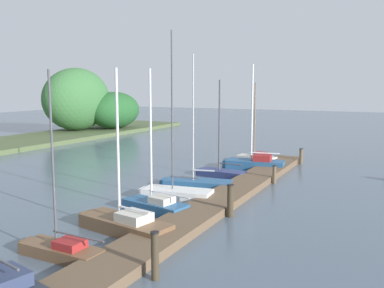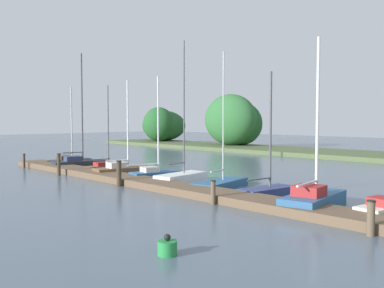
{
  "view_description": "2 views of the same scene",
  "coord_description": "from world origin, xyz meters",
  "views": [
    {
      "loc": [
        -15.95,
        5.5,
        5.28
      ],
      "look_at": [
        -0.4,
        13.28,
        2.91
      ],
      "focal_mm": 39.49,
      "sensor_mm": 36.0,
      "label": 1
    },
    {
      "loc": [
        18.41,
        -1.11,
        3.52
      ],
      "look_at": [
        0.97,
        15.62,
        2.11
      ],
      "focal_mm": 40.21,
      "sensor_mm": 36.0,
      "label": 2
    }
  ],
  "objects": [
    {
      "name": "sailboat_4",
      "position": [
        -1.13,
        14.72,
        0.35
      ],
      "size": [
        1.59,
        3.47,
        6.02
      ],
      "rotation": [
        0.0,
        0.0,
        1.39
      ],
      "color": "#285684",
      "rests_on": "ground"
    },
    {
      "name": "sailboat_3",
      "position": [
        -3.79,
        14.41,
        0.36
      ],
      "size": [
        1.88,
        4.12,
        5.94
      ],
      "rotation": [
        0.0,
        0.0,
        1.39
      ],
      "color": "brown",
      "rests_on": "ground"
    },
    {
      "name": "sailboat_9",
      "position": [
        12.24,
        14.6,
        0.34
      ],
      "size": [
        1.34,
        2.99,
        5.58
      ],
      "rotation": [
        0.0,
        0.0,
        1.43
      ],
      "color": "silver",
      "rests_on": "ground"
    },
    {
      "name": "mooring_piling_2",
      "position": [
        -0.33,
        11.57,
        0.68
      ],
      "size": [
        0.29,
        0.29,
        1.35
      ],
      "color": "#3D3323",
      "rests_on": "ground"
    },
    {
      "name": "sailboat_6",
      "position": [
        3.68,
        15.15,
        0.26
      ],
      "size": [
        1.93,
        3.94,
        6.94
      ],
      "rotation": [
        0.0,
        0.0,
        1.76
      ],
      "color": "#285684",
      "rests_on": "ground"
    },
    {
      "name": "dock_pier",
      "position": [
        0.0,
        12.68,
        0.17
      ],
      "size": [
        28.02,
        1.8,
        0.35
      ],
      "color": "brown",
      "rests_on": "ground"
    },
    {
      "name": "sailboat_5",
      "position": [
        0.99,
        14.91,
        0.33
      ],
      "size": [
        1.63,
        3.59,
        7.8
      ],
      "rotation": [
        0.0,
        0.0,
        1.7
      ],
      "color": "white",
      "rests_on": "ground"
    },
    {
      "name": "sailboat_2",
      "position": [
        -6.55,
        14.81,
        0.29
      ],
      "size": [
        1.02,
        3.35,
        5.79
      ],
      "rotation": [
        0.0,
        0.0,
        1.54
      ],
      "color": "brown",
      "rests_on": "ground"
    },
    {
      "name": "mooring_piling_4",
      "position": [
        12.94,
        11.58,
        0.55
      ],
      "size": [
        0.27,
        0.27,
        1.08
      ],
      "color": "brown",
      "rests_on": "ground"
    },
    {
      "name": "mooring_piling_3",
      "position": [
        6.39,
        11.62,
        0.51
      ],
      "size": [
        0.22,
        0.22,
        1.0
      ],
      "color": "brown",
      "rests_on": "ground"
    },
    {
      "name": "sailboat_7",
      "position": [
        6.73,
        14.98,
        0.32
      ],
      "size": [
        1.35,
        3.13,
        5.68
      ],
      "rotation": [
        0.0,
        0.0,
        1.47
      ],
      "color": "navy",
      "rests_on": "ground"
    },
    {
      "name": "sailboat_8",
      "position": [
        9.7,
        13.9,
        0.43
      ],
      "size": [
        1.9,
        4.01,
        6.69
      ],
      "rotation": [
        0.0,
        0.0,
        1.72
      ],
      "color": "#285684",
      "rests_on": "ground"
    },
    {
      "name": "mooring_piling_1",
      "position": [
        -6.56,
        11.33,
        0.69
      ],
      "size": [
        0.25,
        0.25,
        1.37
      ],
      "color": "#3D3323",
      "rests_on": "ground"
    }
  ]
}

